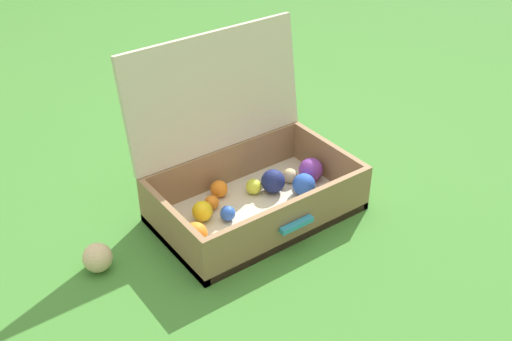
{
  "coord_description": "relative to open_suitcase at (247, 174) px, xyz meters",
  "views": [
    {
      "loc": [
        -0.87,
        -1.27,
        1.17
      ],
      "look_at": [
        0.04,
        -0.03,
        0.16
      ],
      "focal_mm": 43.76,
      "sensor_mm": 36.0,
      "label": 1
    }
  ],
  "objects": [
    {
      "name": "ground_plane",
      "position": [
        -0.04,
        -0.03,
        -0.12
      ],
      "size": [
        16.0,
        16.0,
        0.0
      ],
      "primitive_type": "plane",
      "color": "#3D7A2D"
    },
    {
      "name": "open_suitcase",
      "position": [
        0.0,
        0.0,
        0.0
      ],
      "size": [
        0.6,
        0.46,
        0.52
      ],
      "color": "beige",
      "rests_on": "ground"
    },
    {
      "name": "stray_ball_on_grass",
      "position": [
        -0.5,
        -0.0,
        -0.08
      ],
      "size": [
        0.08,
        0.08,
        0.08
      ],
      "primitive_type": "sphere",
      "color": "#D1B784",
      "rests_on": "ground"
    }
  ]
}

